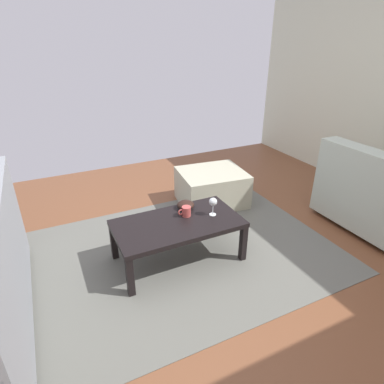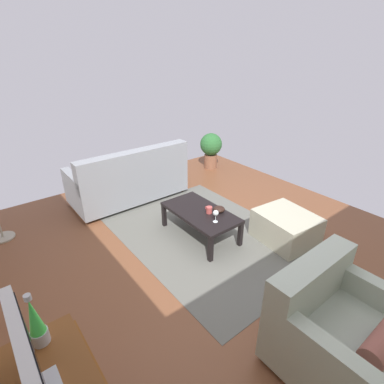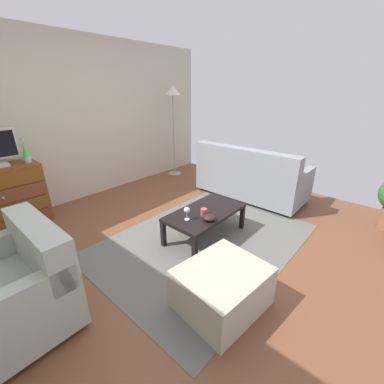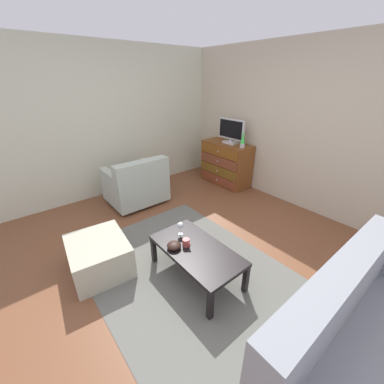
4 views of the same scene
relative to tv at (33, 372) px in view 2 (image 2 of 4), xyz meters
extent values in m
cube|color=brown|center=(1.26, -2.00, -1.10)|extent=(5.38, 5.06, 0.05)
cube|color=#62635C|center=(1.46, -2.20, -1.07)|extent=(2.60, 1.90, 0.01)
cube|color=silver|center=(0.00, 0.00, 0.04)|extent=(0.60, 0.05, 0.37)
cube|color=black|center=(0.00, -0.02, 0.04)|extent=(0.55, 0.01, 0.32)
cylinder|color=#B7B7BC|center=(0.35, -0.07, -0.20)|extent=(0.09, 0.09, 0.08)
cone|color=#3FD84C|center=(0.35, -0.07, -0.05)|extent=(0.08, 0.08, 0.22)
cylinder|color=#B7B7BC|center=(0.35, -0.07, 0.08)|extent=(0.04, 0.04, 0.03)
cube|color=black|center=(1.05, -1.90, -0.92)|extent=(0.05, 0.05, 0.32)
cube|color=black|center=(2.02, -1.90, -0.92)|extent=(0.05, 0.05, 0.32)
cube|color=black|center=(1.05, -2.39, -0.92)|extent=(0.05, 0.05, 0.32)
cube|color=black|center=(2.02, -2.39, -0.92)|extent=(0.05, 0.05, 0.32)
cube|color=black|center=(1.53, -2.15, -0.73)|extent=(1.03, 0.55, 0.04)
cylinder|color=silver|center=(1.22, -2.12, -0.71)|extent=(0.06, 0.06, 0.00)
cylinder|color=silver|center=(1.22, -2.12, -0.66)|extent=(0.01, 0.01, 0.09)
sphere|color=silver|center=(1.22, -2.12, -0.59)|extent=(0.07, 0.07, 0.07)
cylinder|color=#BF4D49|center=(1.43, -2.20, -0.67)|extent=(0.08, 0.08, 0.08)
torus|color=#BF4D49|center=(1.48, -2.20, -0.67)|extent=(0.05, 0.01, 0.05)
ellipsoid|color=black|center=(1.38, -2.33, -0.68)|extent=(0.15, 0.15, 0.07)
cylinder|color=#332319|center=(3.45, -2.73, -1.05)|extent=(0.05, 0.05, 0.05)
cylinder|color=#332319|center=(3.45, -1.11, -1.05)|extent=(0.05, 0.05, 0.05)
cylinder|color=#332319|center=(2.76, -2.73, -1.05)|extent=(0.05, 0.05, 0.05)
cylinder|color=#332319|center=(2.76, -1.11, -1.05)|extent=(0.05, 0.05, 0.05)
cube|color=gray|center=(3.10, -1.92, -0.85)|extent=(0.85, 1.78, 0.36)
cube|color=gray|center=(2.78, -1.92, -0.43)|extent=(0.20, 1.78, 0.48)
cube|color=gray|center=(3.10, -2.75, -0.57)|extent=(0.81, 0.12, 0.20)
cube|color=gray|center=(3.10, -1.09, -0.57)|extent=(0.81, 0.12, 0.20)
cylinder|color=#767754|center=(3.38, -1.86, -0.59)|extent=(0.16, 0.40, 0.16)
cylinder|color=#332319|center=(-0.15, -1.46, -1.05)|extent=(0.05, 0.05, 0.05)
cylinder|color=#332319|center=(-0.15, -2.21, -1.05)|extent=(0.05, 0.05, 0.05)
cube|color=#ACB7A8|center=(-0.47, -1.83, -0.84)|extent=(0.80, 0.91, 0.38)
cube|color=#ACB7A8|center=(-0.17, -1.83, -0.46)|extent=(0.20, 0.91, 0.39)
cube|color=#ACB7A8|center=(-0.47, -1.44, -0.55)|extent=(0.76, 0.12, 0.20)
cube|color=#ACB7A8|center=(-0.47, -2.23, -0.55)|extent=(0.76, 0.12, 0.20)
cylinder|color=#925248|center=(-0.72, -1.82, -0.57)|extent=(0.16, 0.40, 0.16)
cube|color=#B5B39A|center=(0.78, -2.93, -0.89)|extent=(0.76, 0.67, 0.38)
cylinder|color=#A59E8C|center=(3.07, -0.07, -1.07)|extent=(0.28, 0.28, 0.02)
cylinder|color=brown|center=(3.30, -3.89, -0.94)|extent=(0.26, 0.26, 0.28)
sphere|color=#2D6B33|center=(3.30, -3.89, -0.58)|extent=(0.44, 0.44, 0.44)
camera|label=1|loc=(2.41, -0.07, 0.64)|focal=30.29mm
camera|label=2|loc=(-0.97, -0.05, 1.16)|focal=27.51mm
camera|label=3|loc=(-0.61, -3.81, 0.66)|focal=23.12mm
camera|label=4|loc=(3.05, -3.44, 0.91)|focal=22.22mm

